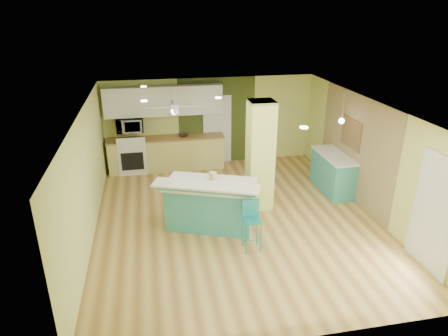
{
  "coord_description": "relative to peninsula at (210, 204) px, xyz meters",
  "views": [
    {
      "loc": [
        -1.72,
        -7.52,
        4.39
      ],
      "look_at": [
        -0.19,
        0.4,
        1.06
      ],
      "focal_mm": 32.0,
      "sensor_mm": 36.0,
      "label": 1
    }
  ],
  "objects": [
    {
      "name": "upper_cabinets",
      "position": [
        -0.71,
        3.49,
        1.43
      ],
      "size": [
        3.2,
        0.34,
        0.8
      ],
      "primitive_type": "cube",
      "color": "white",
      "rests_on": "wall_back"
    },
    {
      "name": "stove",
      "position": [
        -1.66,
        3.36,
        -0.06
      ],
      "size": [
        0.76,
        0.66,
        1.08
      ],
      "color": "silver",
      "rests_on": "floor"
    },
    {
      "name": "canister",
      "position": [
        0.1,
        0.22,
        0.53
      ],
      "size": [
        0.16,
        0.16,
        0.15
      ],
      "primitive_type": "cylinder",
      "color": "gold",
      "rests_on": "peninsula"
    },
    {
      "name": "ceiling",
      "position": [
        0.59,
        0.17,
        1.98
      ],
      "size": [
        6.0,
        7.0,
        0.01
      ],
      "primitive_type": "cube",
      "color": "white",
      "rests_on": "wall_back"
    },
    {
      "name": "side_counter",
      "position": [
        3.29,
        1.14,
        -0.04
      ],
      "size": [
        0.64,
        1.5,
        0.96
      ],
      "color": "teal",
      "rests_on": "floor"
    },
    {
      "name": "wall_front",
      "position": [
        0.59,
        -3.33,
        0.73
      ],
      "size": [
        6.0,
        0.01,
        2.5
      ],
      "primitive_type": "cube",
      "color": "#D0DB75",
      "rests_on": "floor"
    },
    {
      "name": "bar_stool",
      "position": [
        0.63,
        -0.97,
        0.15
      ],
      "size": [
        0.33,
        0.33,
        1.0
      ],
      "rotation": [
        0.0,
        0.0,
        -0.0
      ],
      "color": "teal",
      "rests_on": "floor"
    },
    {
      "name": "wall_decor",
      "position": [
        3.55,
        0.97,
        1.03
      ],
      "size": [
        0.03,
        0.9,
        0.7
      ],
      "primitive_type": "cube",
      "color": "brown",
      "rests_on": "wood_panel"
    },
    {
      "name": "olive_accent",
      "position": [
        0.79,
        3.66,
        0.73
      ],
      "size": [
        2.2,
        0.02,
        2.5
      ],
      "primitive_type": "cube",
      "color": "#3A471C",
      "rests_on": "floor"
    },
    {
      "name": "wall_left",
      "position": [
        -2.42,
        0.17,
        0.73
      ],
      "size": [
        0.01,
        7.0,
        2.5
      ],
      "primitive_type": "cube",
      "color": "#D0DB75",
      "rests_on": "floor"
    },
    {
      "name": "kitchen_run",
      "position": [
        -0.71,
        3.37,
        -0.05
      ],
      "size": [
        3.25,
        0.63,
        0.94
      ],
      "color": "#CDC26B",
      "rests_on": "floor"
    },
    {
      "name": "wall_right",
      "position": [
        3.59,
        0.17,
        0.73
      ],
      "size": [
        0.01,
        7.0,
        2.5
      ],
      "primitive_type": "cube",
      "color": "#D0DB75",
      "rests_on": "floor"
    },
    {
      "name": "microwave",
      "position": [
        -1.66,
        3.37,
        0.83
      ],
      "size": [
        0.7,
        0.48,
        0.39
      ],
      "primitive_type": "imported",
      "color": "silver",
      "rests_on": "wall_back"
    },
    {
      "name": "peninsula",
      "position": [
        0.0,
        0.0,
        0.0
      ],
      "size": [
        2.25,
        1.76,
        1.13
      ],
      "rotation": [
        0.0,
        0.0,
        -0.37
      ],
      "color": "teal",
      "rests_on": "floor"
    },
    {
      "name": "interior_door",
      "position": [
        0.79,
        3.63,
        0.48
      ],
      "size": [
        0.82,
        0.05,
        2.0
      ],
      "primitive_type": "cube",
      "color": "white",
      "rests_on": "floor"
    },
    {
      "name": "wood_panel",
      "position": [
        3.58,
        0.77,
        0.73
      ],
      "size": [
        0.02,
        3.4,
        2.5
      ],
      "primitive_type": "cube",
      "color": "#8A744F",
      "rests_on": "floor"
    },
    {
      "name": "pendant_lamp",
      "position": [
        3.24,
        0.92,
        1.36
      ],
      "size": [
        0.14,
        0.14,
        0.69
      ],
      "color": "silver",
      "rests_on": "ceiling"
    },
    {
      "name": "fruit_bowl",
      "position": [
        -0.22,
        3.37,
        0.45
      ],
      "size": [
        0.34,
        0.34,
        0.07
      ],
      "primitive_type": "imported",
      "rotation": [
        0.0,
        0.0,
        0.37
      ],
      "color": "#3B2218",
      "rests_on": "kitchen_run"
    },
    {
      "name": "wall_back",
      "position": [
        0.59,
        3.68,
        0.73
      ],
      "size": [
        6.0,
        0.01,
        2.5
      ],
      "primitive_type": "cube",
      "color": "#D0DB75",
      "rests_on": "floor"
    },
    {
      "name": "column",
      "position": [
        1.24,
        0.67,
        0.73
      ],
      "size": [
        0.55,
        0.55,
        2.5
      ],
      "primitive_type": "cube",
      "color": "#CDDF67",
      "rests_on": "floor"
    },
    {
      "name": "french_door",
      "position": [
        3.56,
        -2.13,
        0.53
      ],
      "size": [
        0.04,
        1.08,
        2.1
      ],
      "primitive_type": "cube",
      "color": "white",
      "rests_on": "floor"
    },
    {
      "name": "ceiling_fan",
      "position": [
        -0.51,
        2.17,
        1.56
      ],
      "size": [
        1.41,
        1.41,
        0.61
      ],
      "color": "silver",
      "rests_on": "ceiling"
    },
    {
      "name": "floor",
      "position": [
        0.59,
        0.17,
        -0.53
      ],
      "size": [
        6.0,
        7.0,
        0.01
      ],
      "primitive_type": "cube",
      "color": "olive",
      "rests_on": "ground"
    }
  ]
}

